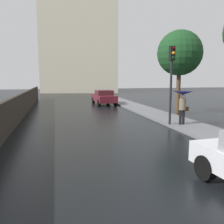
{
  "coord_description": "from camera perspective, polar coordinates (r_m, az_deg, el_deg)",
  "views": [
    {
      "loc": [
        -2.03,
        -1.99,
        2.68
      ],
      "look_at": [
        0.41,
        8.27,
        1.18
      ],
      "focal_mm": 38.26,
      "sensor_mm": 36.0,
      "label": 1
    }
  ],
  "objects": [
    {
      "name": "car_maroon_mid_road",
      "position": [
        24.34,
        -1.95,
        3.55
      ],
      "size": [
        2.0,
        4.19,
        1.48
      ],
      "rotation": [
        0.0,
        0.0,
        0.04
      ],
      "color": "maroon",
      "rests_on": "ground"
    },
    {
      "name": "pedestrian_with_umbrella_near",
      "position": [
        13.61,
        16.54,
        3.17
      ],
      "size": [
        1.06,
        1.06,
        1.83
      ],
      "rotation": [
        0.0,
        0.0,
        3.05
      ],
      "color": "black",
      "rests_on": "sidewalk_strip"
    },
    {
      "name": "traffic_light",
      "position": [
        13.42,
        14.05,
        9.55
      ],
      "size": [
        0.26,
        0.39,
        4.23
      ],
      "color": "black",
      "rests_on": "sidewalk_strip"
    },
    {
      "name": "street_tree_near",
      "position": [
        18.27,
        15.87,
        13.34
      ],
      "size": [
        3.22,
        3.22,
        6.09
      ],
      "color": "#4C3823",
      "rests_on": "ground"
    },
    {
      "name": "distant_tower",
      "position": [
        50.35,
        -7.56,
        21.31
      ],
      "size": [
        15.79,
        13.69,
        34.52
      ],
      "color": "beige",
      "rests_on": "ground"
    }
  ]
}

